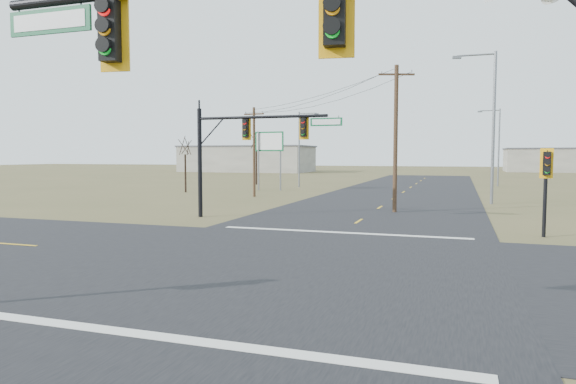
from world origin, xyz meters
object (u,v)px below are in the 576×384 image
Objects in this scene: utility_pole_far at (254,150)px; streetlight_a at (490,119)px; mast_arm_far at (248,138)px; highway_sign at (269,149)px; pedestal_signal_ne at (546,171)px; streetlight_b at (497,143)px; bare_tree_a at (185,145)px; utility_pole_near at (396,136)px; bare_tree_b at (256,140)px; streetlight_c at (301,145)px; mast_arm_near at (354,57)px.

utility_pole_far is 0.69× the size of streetlight_a.
mast_arm_far reaches higher than highway_sign.
streetlight_b is at bearing 100.22° from pedestal_signal_ne.
bare_tree_a is (-14.37, 17.82, 0.00)m from mast_arm_far.
mast_arm_far is 24.46m from highway_sign.
utility_pole_near is 0.83× the size of streetlight_a.
streetlight_a is 32.14m from bare_tree_b.
utility_pole_far is (-13.45, 8.76, -0.74)m from utility_pole_near.
streetlight_c is at bearing 90.49° from utility_pole_far.
streetlight_b is 23.50m from streetlight_c.
mast_arm_near is 26.18m from utility_pole_near.
streetlight_c is (-16.02, 49.29, -0.29)m from mast_arm_near.
utility_pole_near is 1.59× the size of bare_tree_a.
utility_pole_far is 31.93m from streetlight_b.
pedestal_signal_ne is 11.40m from utility_pole_near.
streetlight_b is at bearing 34.37° from bare_tree_a.
utility_pole_near reaches higher than utility_pole_far.
mast_arm_near is 1.30× the size of utility_pole_far.
streetlight_a reaches higher than highway_sign.
pedestal_signal_ne is at bearing -98.63° from streetlight_a.
pedestal_signal_ne is at bearing -38.77° from utility_pole_far.
bare_tree_a is at bearing -134.99° from highway_sign.
utility_pole_near is 22.87m from highway_sign.
utility_pole_near is 1.34× the size of bare_tree_b.
bare_tree_b reaches higher than pedestal_signal_ne.
mast_arm_far is 16.00m from utility_pole_far.
mast_arm_far is at bearing -51.12° from bare_tree_a.
utility_pole_near reaches higher than bare_tree_b.
streetlight_a is at bearing 53.14° from utility_pole_near.
mast_arm_near is 57.18m from bare_tree_b.
streetlight_b is at bearing 75.90° from utility_pole_near.
bare_tree_a is (-24.52, 37.72, -0.46)m from mast_arm_near.
highway_sign reaches higher than bare_tree_a.
highway_sign is (-22.82, 25.33, 1.38)m from pedestal_signal_ne.
pedestal_signal_ne is at bearing -50.95° from bare_tree_b.
streetlight_a is (13.76, 14.26, 1.73)m from mast_arm_far.
highway_sign is 0.54× the size of streetlight_a.
highway_sign is at bearing 106.64° from mast_arm_far.
bare_tree_a reaches higher than pedestal_signal_ne.
utility_pole_near reaches higher than bare_tree_a.
bare_tree_a is (-30.18, -20.64, -0.46)m from streetlight_b.
utility_pole_far is at bearing -71.85° from highway_sign.
bare_tree_b reaches higher than highway_sign.
streetlight_c is at bearing 100.20° from mast_arm_far.
streetlight_b is at bearing 76.52° from mast_arm_near.
streetlight_c reaches higher than bare_tree_b.
mast_arm_near is 1.17× the size of mast_arm_far.
streetlight_b is at bearing 66.56° from mast_arm_far.
mast_arm_far is (-10.15, 19.90, -0.46)m from mast_arm_near.
highway_sign is at bearing -129.02° from streetlight_c.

